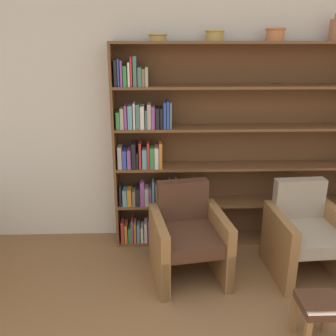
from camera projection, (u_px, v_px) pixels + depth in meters
name	position (u px, v px, depth m)	size (l,w,h in m)	color
wall_back	(200.00, 113.00, 3.89)	(12.00, 0.06, 2.75)	silver
bookshelf	(214.00, 151.00, 3.85)	(2.53, 0.30, 2.08)	brown
bowl_sage	(158.00, 37.00, 3.46)	(0.18, 0.18, 0.07)	tan
bowl_terracotta	(215.00, 35.00, 3.47)	(0.19, 0.19, 0.10)	tan
bowl_brass	(275.00, 33.00, 3.48)	(0.19, 0.19, 0.12)	#C67547
armchair_leather	(188.00, 236.00, 3.42)	(0.74, 0.77, 0.84)	olive
armchair_cushioned	(306.00, 234.00, 3.46)	(0.68, 0.72, 0.84)	olive
footstool	(319.00, 311.00, 2.63)	(0.29, 0.29, 0.37)	olive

